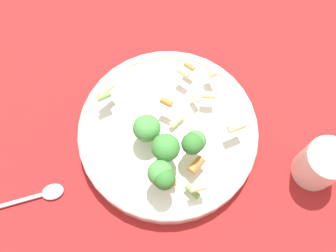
% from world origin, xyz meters
% --- Properties ---
extents(ground_plane, '(3.00, 3.00, 0.00)m').
position_xyz_m(ground_plane, '(0.00, 0.00, 0.00)').
color(ground_plane, maroon).
extents(bowl, '(0.30, 0.30, 0.04)m').
position_xyz_m(bowl, '(0.00, 0.00, 0.02)').
color(bowl, silver).
rests_on(bowl, ground_plane).
extents(pasta_salad, '(0.23, 0.21, 0.07)m').
position_xyz_m(pasta_salad, '(0.03, -0.03, 0.08)').
color(pasta_salad, '#8CB766').
rests_on(pasta_salad, bowl).
extents(cup, '(0.07, 0.07, 0.09)m').
position_xyz_m(cup, '(0.20, 0.14, 0.04)').
color(cup, silver).
rests_on(cup, ground_plane).
extents(spoon, '(0.08, 0.16, 0.01)m').
position_xyz_m(spoon, '(-0.06, -0.24, 0.01)').
color(spoon, silver).
rests_on(spoon, ground_plane).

